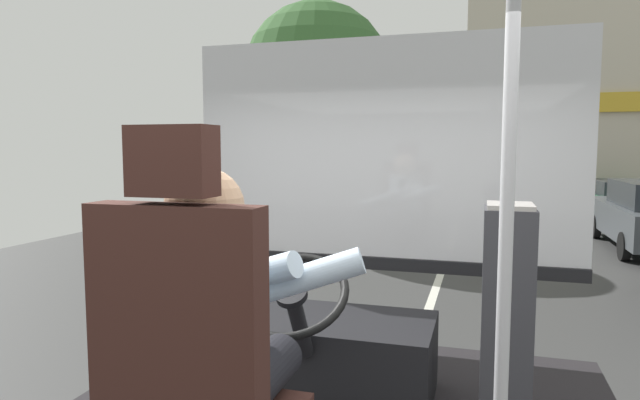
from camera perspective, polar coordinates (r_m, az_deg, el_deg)
ground at (r=10.84m, az=13.15°, el=-5.96°), size 18.00×44.00×0.06m
driver_seat at (r=1.66m, az=-12.68°, el=-19.45°), size 0.48×0.48×1.31m
bus_driver at (r=1.70m, az=-10.79°, el=-12.64°), size 0.81×0.56×0.75m
steering_console at (r=2.85m, az=0.26°, el=-15.80°), size 1.10×0.98×0.79m
handrail_pole at (r=1.77m, az=19.08°, el=0.43°), size 0.04×0.04×2.21m
fare_box at (r=2.64m, az=19.01°, el=-11.35°), size 0.22×0.28×1.01m
windshield_panel at (r=3.49m, az=6.33°, el=2.07°), size 2.50×0.08×1.48m
street_tree at (r=12.13m, az=-0.34°, el=12.79°), size 3.20×3.20×5.25m
parked_car_green at (r=17.65m, az=29.25°, el=-0.04°), size 1.88×4.07×1.20m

